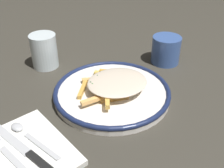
# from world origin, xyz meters

# --- Properties ---
(ground_plane) EXTENTS (2.60, 2.60, 0.00)m
(ground_plane) POSITION_xyz_m (0.00, 0.00, 0.00)
(ground_plane) COLOR #38352D
(plate) EXTENTS (0.30, 0.30, 0.02)m
(plate) POSITION_xyz_m (0.00, 0.00, 0.01)
(plate) COLOR white
(plate) RESTS_ON ground_plane
(fries_heap) EXTENTS (0.21, 0.19, 0.03)m
(fries_heap) POSITION_xyz_m (0.00, -0.00, 0.04)
(fries_heap) COLOR #F3B664
(fries_heap) RESTS_ON plate
(napkin) EXTENTS (0.17, 0.21, 0.01)m
(napkin) POSITION_xyz_m (-0.26, -0.03, 0.01)
(napkin) COLOR white
(napkin) RESTS_ON ground_plane
(fork) EXTENTS (0.03, 0.18, 0.01)m
(fork) POSITION_xyz_m (-0.29, -0.02, 0.01)
(fork) COLOR silver
(fork) RESTS_ON napkin
(knife) EXTENTS (0.04, 0.21, 0.01)m
(knife) POSITION_xyz_m (-0.26, -0.05, 0.02)
(knife) COLOR black
(knife) RESTS_ON napkin
(spoon) EXTENTS (0.04, 0.15, 0.01)m
(spoon) POSITION_xyz_m (-0.24, 0.00, 0.02)
(spoon) COLOR silver
(spoon) RESTS_ON napkin
(water_glass) EXTENTS (0.08, 0.08, 0.10)m
(water_glass) POSITION_xyz_m (-0.04, 0.26, 0.05)
(water_glass) COLOR silver
(water_glass) RESTS_ON ground_plane
(coffee_mug) EXTENTS (0.12, 0.09, 0.08)m
(coffee_mug) POSITION_xyz_m (0.25, 0.02, 0.04)
(coffee_mug) COLOR #3A5A9D
(coffee_mug) RESTS_ON ground_plane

